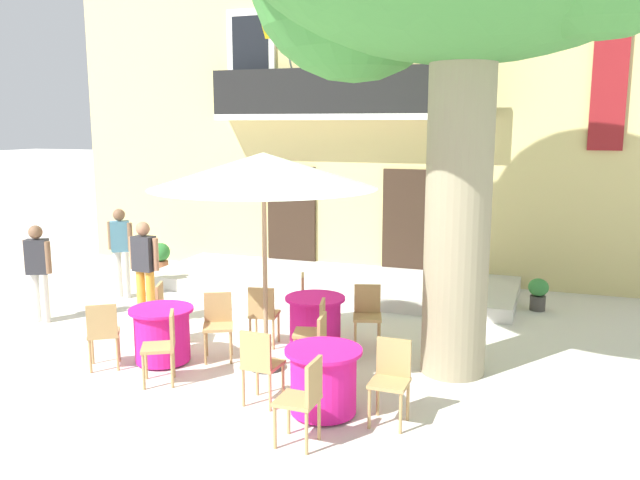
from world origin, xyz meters
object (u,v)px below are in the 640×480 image
(cafe_chair_middle_0, at_px, (218,321))
(pedestrian_by_tree, at_px, (38,268))
(cafe_chair_near_tree_1, at_px, (367,312))
(cafe_table_middle, at_px, (162,334))
(cafe_table_near_tree, at_px, (315,322))
(pedestrian_mid_plaza, at_px, (121,248))
(cafe_chair_front_1, at_px, (391,375))
(ground_planter_right, at_px, (538,292))
(cafe_chair_middle_3, at_px, (164,342))
(cafe_chair_near_tree_2, at_px, (310,299))
(cafe_chair_near_tree_3, at_px, (263,312))
(cafe_chair_front_0, at_px, (304,396))
(cafe_table_front, at_px, (323,380))
(ground_planter_left, at_px, (161,256))
(cafe_chair_front_2, at_px, (330,346))
(pedestrian_near_entrance, at_px, (145,267))
(cafe_chair_near_tree_0, at_px, (315,329))
(cafe_chair_front_3, at_px, (260,362))
(cafe_chair_middle_1, at_px, (167,309))
(cafe_chair_middle_2, at_px, (103,331))
(cafe_umbrella, at_px, (263,171))

(cafe_chair_middle_0, xyz_separation_m, pedestrian_by_tree, (-3.55, 0.50, 0.37))
(cafe_chair_near_tree_1, relative_size, cafe_table_middle, 1.05)
(cafe_table_near_tree, xyz_separation_m, pedestrian_mid_plaza, (-4.35, 1.39, 0.55))
(pedestrian_by_tree, bearing_deg, cafe_chair_front_1, -14.42)
(cafe_chair_near_tree_1, relative_size, ground_planter_right, 1.61)
(cafe_chair_near_tree_1, xyz_separation_m, cafe_chair_middle_3, (-2.01, -2.15, 0.00))
(cafe_chair_near_tree_2, xyz_separation_m, cafe_chair_near_tree_3, (-0.38, -0.89, 0.00))
(cafe_table_middle, height_order, cafe_chair_front_0, cafe_chair_front_0)
(cafe_table_front, relative_size, ground_planter_left, 1.31)
(cafe_table_near_tree, distance_m, cafe_chair_front_2, 1.46)
(ground_planter_left, bearing_deg, ground_planter_right, -1.93)
(cafe_table_near_tree, height_order, pedestrian_near_entrance, pedestrian_near_entrance)
(pedestrian_near_entrance, relative_size, pedestrian_by_tree, 1.05)
(cafe_chair_near_tree_0, xyz_separation_m, cafe_chair_front_3, (-0.16, -1.35, 0.00))
(cafe_chair_middle_3, distance_m, cafe_table_front, 2.17)
(cafe_chair_near_tree_3, relative_size, pedestrian_near_entrance, 0.54)
(cafe_chair_near_tree_2, distance_m, cafe_chair_middle_0, 1.70)
(cafe_chair_middle_1, bearing_deg, cafe_chair_front_3, -34.11)
(ground_planter_left, bearing_deg, cafe_chair_front_0, -47.03)
(cafe_table_near_tree, bearing_deg, cafe_chair_near_tree_1, 22.20)
(cafe_chair_near_tree_2, bearing_deg, cafe_chair_middle_0, -117.07)
(cafe_chair_near_tree_3, height_order, pedestrian_by_tree, pedestrian_by_tree)
(cafe_table_near_tree, height_order, cafe_chair_near_tree_3, cafe_chair_near_tree_3)
(cafe_chair_near_tree_3, xyz_separation_m, ground_planter_left, (-4.11, 3.61, -0.16))
(cafe_chair_near_tree_1, height_order, ground_planter_right, cafe_chair_near_tree_1)
(cafe_chair_near_tree_3, distance_m, cafe_chair_front_0, 3.03)
(cafe_chair_near_tree_3, xyz_separation_m, cafe_table_front, (1.57, -1.80, -0.14))
(cafe_chair_front_2, bearing_deg, cafe_chair_near_tree_2, 117.35)
(cafe_chair_middle_1, xyz_separation_m, cafe_chair_front_2, (2.77, -0.71, 0.00))
(cafe_chair_near_tree_0, xyz_separation_m, cafe_chair_middle_1, (-2.35, 0.13, 0.00))
(cafe_chair_front_1, distance_m, pedestrian_near_entrance, 5.01)
(cafe_chair_middle_2, height_order, pedestrian_mid_plaza, pedestrian_mid_plaza)
(cafe_chair_front_0, xyz_separation_m, cafe_umbrella, (-1.23, 1.78, 2.08))
(cafe_table_front, bearing_deg, ground_planter_left, 136.38)
(cafe_chair_near_tree_2, relative_size, cafe_chair_front_3, 1.00)
(cafe_chair_middle_2, bearing_deg, pedestrian_near_entrance, 108.55)
(cafe_chair_near_tree_2, xyz_separation_m, cafe_table_front, (1.19, -2.69, -0.14))
(cafe_chair_near_tree_3, distance_m, cafe_chair_front_2, 1.76)
(cafe_chair_near_tree_2, height_order, ground_planter_left, cafe_chair_near_tree_2)
(cafe_chair_near_tree_1, height_order, cafe_chair_near_tree_3, same)
(cafe_chair_front_3, bearing_deg, cafe_chair_near_tree_3, 113.80)
(cafe_table_near_tree, bearing_deg, cafe_chair_middle_0, -142.97)
(cafe_chair_near_tree_1, distance_m, cafe_table_front, 2.31)
(cafe_table_middle, xyz_separation_m, cafe_chair_front_1, (3.34, -0.70, 0.14))
(cafe_chair_front_1, bearing_deg, cafe_chair_front_3, -175.70)
(cafe_chair_front_2, relative_size, pedestrian_by_tree, 0.57)
(cafe_chair_middle_2, relative_size, ground_planter_left, 1.38)
(cafe_chair_middle_0, height_order, cafe_umbrella, cafe_umbrella)
(ground_planter_left, height_order, pedestrian_near_entrance, pedestrian_near_entrance)
(cafe_chair_near_tree_2, distance_m, cafe_chair_front_2, 2.20)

